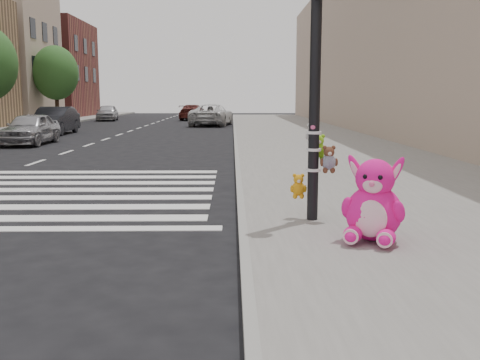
{
  "coord_description": "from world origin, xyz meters",
  "views": [
    {
      "loc": [
        1.4,
        -6.01,
        1.95
      ],
      "look_at": [
        1.52,
        1.73,
        0.75
      ],
      "focal_mm": 40.0,
      "sensor_mm": 36.0,
      "label": 1
    }
  ],
  "objects_px": {
    "red_teddy": "(376,223)",
    "car_dark_far": "(55,121)",
    "signal_pole": "(315,109)",
    "pink_bunny": "(374,206)",
    "car_silver_far": "(30,129)",
    "car_white_near": "(212,115)"
  },
  "relations": [
    {
      "from": "pink_bunny",
      "to": "car_silver_far",
      "type": "xyz_separation_m",
      "value": [
        -10.13,
        15.7,
        0.07
      ]
    },
    {
      "from": "pink_bunny",
      "to": "car_white_near",
      "type": "height_order",
      "value": "car_white_near"
    },
    {
      "from": "signal_pole",
      "to": "car_silver_far",
      "type": "bearing_deg",
      "value": 123.5
    },
    {
      "from": "red_teddy",
      "to": "car_silver_far",
      "type": "distance_m",
      "value": 18.29
    },
    {
      "from": "pink_bunny",
      "to": "car_dark_far",
      "type": "relative_size",
      "value": 0.25
    },
    {
      "from": "pink_bunny",
      "to": "red_teddy",
      "type": "height_order",
      "value": "pink_bunny"
    },
    {
      "from": "signal_pole",
      "to": "car_silver_far",
      "type": "relative_size",
      "value": 1.03
    },
    {
      "from": "signal_pole",
      "to": "red_teddy",
      "type": "height_order",
      "value": "signal_pole"
    },
    {
      "from": "signal_pole",
      "to": "car_dark_far",
      "type": "height_order",
      "value": "signal_pole"
    },
    {
      "from": "signal_pole",
      "to": "red_teddy",
      "type": "bearing_deg",
      "value": -38.72
    },
    {
      "from": "signal_pole",
      "to": "car_dark_far",
      "type": "relative_size",
      "value": 0.91
    },
    {
      "from": "signal_pole",
      "to": "car_white_near",
      "type": "height_order",
      "value": "signal_pole"
    },
    {
      "from": "red_teddy",
      "to": "car_dark_far",
      "type": "xyz_separation_m",
      "value": [
        -11.34,
        21.19,
        0.5
      ]
    },
    {
      "from": "red_teddy",
      "to": "car_silver_far",
      "type": "bearing_deg",
      "value": 125.73
    },
    {
      "from": "red_teddy",
      "to": "car_dark_far",
      "type": "relative_size",
      "value": 0.04
    },
    {
      "from": "signal_pole",
      "to": "car_silver_far",
      "type": "distance_m",
      "value": 17.36
    },
    {
      "from": "car_silver_far",
      "to": "car_white_near",
      "type": "xyz_separation_m",
      "value": [
        6.95,
        14.65,
        0.07
      ]
    },
    {
      "from": "car_silver_far",
      "to": "signal_pole",
      "type": "bearing_deg",
      "value": -56.92
    },
    {
      "from": "pink_bunny",
      "to": "car_silver_far",
      "type": "bearing_deg",
      "value": 146.09
    },
    {
      "from": "signal_pole",
      "to": "pink_bunny",
      "type": "distance_m",
      "value": 1.81
    },
    {
      "from": "car_silver_far",
      "to": "car_white_near",
      "type": "distance_m",
      "value": 16.22
    },
    {
      "from": "car_dark_far",
      "to": "car_white_near",
      "type": "xyz_separation_m",
      "value": [
        7.94,
        8.54,
        0.01
      ]
    }
  ]
}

